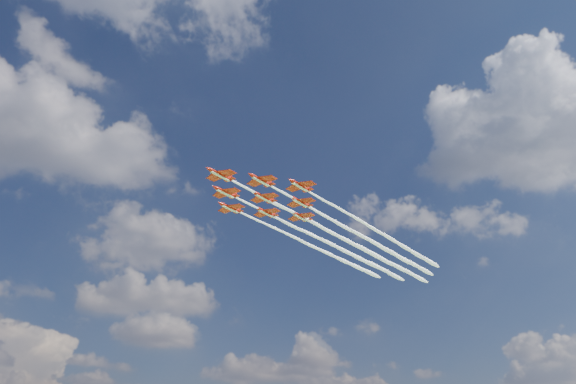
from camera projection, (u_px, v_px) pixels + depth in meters
name	position (u px, v px, depth m)	size (l,w,h in m)	color
jet_lead	(320.00, 227.00, 188.82)	(90.95, 54.97, 2.57)	red
jet_row2_port	(352.00, 230.00, 191.99)	(90.95, 54.97, 2.57)	red
jet_row2_starb	(319.00, 238.00, 199.31)	(90.95, 54.97, 2.57)	red
jet_row3_port	(382.00, 234.00, 195.17)	(90.95, 54.97, 2.57)	red
jet_row3_centre	(349.00, 242.00, 202.48)	(90.95, 54.97, 2.57)	red
jet_row3_starb	(318.00, 249.00, 209.80)	(90.95, 54.97, 2.57)	red
jet_row4_port	(378.00, 245.00, 205.66)	(90.95, 54.97, 2.57)	red
jet_row4_starb	(347.00, 252.00, 212.97)	(90.95, 54.97, 2.57)	red
jet_tail	(375.00, 255.00, 216.15)	(90.95, 54.97, 2.57)	red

